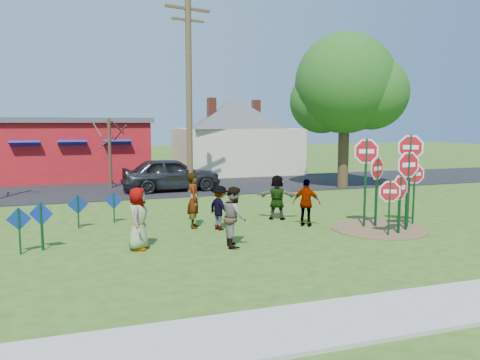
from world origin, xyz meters
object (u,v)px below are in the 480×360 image
(person_a, at_px, (138,219))
(leafy_tree, at_px, (347,89))
(stop_sign_a, at_px, (390,196))
(person_b, at_px, (194,200))
(suv, at_px, (171,174))
(utility_pole, at_px, (189,91))
(stop_sign_b, at_px, (366,160))
(stop_sign_d, at_px, (415,179))
(stop_sign_c, at_px, (410,159))

(person_a, distance_m, leafy_tree, 15.94)
(stop_sign_a, relative_size, person_b, 1.00)
(person_a, relative_size, person_b, 0.93)
(stop_sign_a, xyz_separation_m, suv, (-4.78, 12.00, -0.38))
(stop_sign_a, distance_m, utility_pole, 12.56)
(stop_sign_b, relative_size, leafy_tree, 0.38)
(stop_sign_a, height_order, stop_sign_d, stop_sign_d)
(stop_sign_a, relative_size, suv, 0.37)
(stop_sign_a, distance_m, person_b, 6.44)
(stop_sign_c, relative_size, leafy_tree, 0.40)
(stop_sign_c, xyz_separation_m, stop_sign_d, (0.46, 0.31, -0.73))
(suv, xyz_separation_m, leafy_tree, (9.27, -1.91, 4.50))
(person_a, distance_m, utility_pole, 11.84)
(stop_sign_d, height_order, utility_pole, utility_pole)
(utility_pole, bearing_deg, stop_sign_d, -60.21)
(suv, distance_m, leafy_tree, 10.48)
(person_b, height_order, utility_pole, utility_pole)
(stop_sign_b, bearing_deg, stop_sign_d, 10.39)
(stop_sign_a, relative_size, person_a, 1.07)
(utility_pole, bearing_deg, stop_sign_a, -70.75)
(stop_sign_d, distance_m, utility_pole, 12.19)
(person_a, relative_size, leafy_tree, 0.21)
(stop_sign_d, xyz_separation_m, utility_pole, (-5.79, 10.12, 3.56))
(stop_sign_b, height_order, suv, stop_sign_b)
(stop_sign_d, relative_size, leafy_tree, 0.27)
(person_b, distance_m, suv, 8.90)
(stop_sign_c, distance_m, person_b, 7.50)
(stop_sign_a, xyz_separation_m, stop_sign_b, (-0.03, 1.32, 1.04))
(stop_sign_d, xyz_separation_m, leafy_tree, (2.64, 8.94, 3.78))
(stop_sign_c, distance_m, stop_sign_d, 0.92)
(person_b, bearing_deg, utility_pole, 0.13)
(stop_sign_c, xyz_separation_m, suv, (-6.17, 11.16, -1.45))
(stop_sign_a, xyz_separation_m, leafy_tree, (4.49, 10.09, 4.12))
(utility_pole, bearing_deg, person_b, -101.62)
(stop_sign_a, height_order, stop_sign_c, stop_sign_c)
(leafy_tree, bearing_deg, suv, 168.34)
(leafy_tree, bearing_deg, utility_pole, 172.04)
(stop_sign_c, height_order, stop_sign_d, stop_sign_c)
(utility_pole, distance_m, leafy_tree, 8.52)
(leafy_tree, bearing_deg, stop_sign_c, -108.55)
(stop_sign_b, relative_size, utility_pole, 0.33)
(stop_sign_a, relative_size, stop_sign_c, 0.57)
(stop_sign_d, height_order, person_b, stop_sign_d)
(stop_sign_b, distance_m, stop_sign_d, 2.02)
(person_a, bearing_deg, suv, 3.00)
(person_a, height_order, suv, suv)
(person_a, distance_m, person_b, 3.08)
(suv, bearing_deg, stop_sign_c, -152.37)
(stop_sign_b, bearing_deg, leafy_tree, 78.23)
(stop_sign_c, xyz_separation_m, person_a, (-9.12, 0.07, -1.47))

